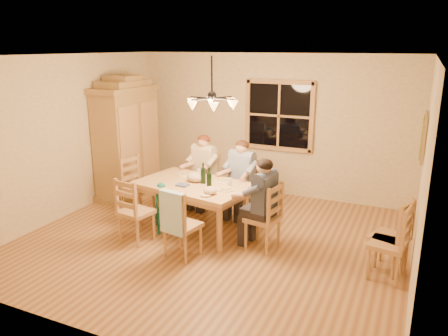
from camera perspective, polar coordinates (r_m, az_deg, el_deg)
The scene contains 33 objects.
floor at distance 6.67m, azimuth -1.44°, elevation -9.40°, with size 5.50×5.50×0.00m, color brown.
ceiling at distance 6.04m, azimuth -1.62°, elevation 14.47°, with size 5.50×5.00×0.02m, color white.
wall_back at distance 8.49m, azimuth 5.93°, elevation 5.59°, with size 5.50×0.02×2.70m, color #C7AF8C.
wall_left at distance 7.80m, azimuth -20.05°, elevation 3.82°, with size 0.02×5.00×2.70m, color #C7AF8C.
wall_right at distance 5.62m, azimuth 24.56°, elevation -1.03°, with size 0.02×5.00×2.70m, color #C7AF8C.
window at distance 8.36m, azimuth 7.20°, elevation 6.79°, with size 1.30×0.06×1.30m.
painting at distance 6.74m, azimuth 24.63°, elevation 3.75°, with size 0.06×0.78×0.64m.
chandelier at distance 6.08m, azimuth -1.58°, elevation 8.60°, with size 0.77×0.68×0.71m.
armoire at distance 8.56m, azimuth -12.54°, elevation 3.39°, with size 0.66×1.40×2.30m.
dining_table at distance 6.85m, azimuth -3.90°, elevation -2.80°, with size 1.93×1.37×0.76m.
chair_far_left at distance 7.85m, azimuth -2.64°, elevation -3.08°, with size 0.50×0.49×0.99m.
chair_far_right at distance 7.43m, azimuth 2.25°, elevation -4.18°, with size 0.50×0.49×0.99m.
chair_near_left at distance 6.68m, azimuth -11.33°, elevation -6.86°, with size 0.50×0.49×0.99m.
chair_near_right at distance 6.12m, azimuth -5.40°, elevation -8.77°, with size 0.50×0.49×0.99m.
chair_end_left at distance 7.75m, azimuth -11.05°, elevation -3.62°, with size 0.49×0.50×0.99m.
chair_end_right at distance 6.34m, azimuth 5.05°, elevation -7.84°, with size 0.49×0.50×0.99m.
adult_woman at distance 7.70m, azimuth -2.69°, elevation 0.72°, with size 0.45×0.48×0.87m.
adult_plaid_man at distance 7.27m, azimuth 2.29°, elevation -0.19°, with size 0.45×0.48×0.87m.
adult_slate_man at distance 6.15m, azimuth 5.17°, elevation -3.24°, with size 0.48×0.45×0.87m.
towel at distance 5.83m, azimuth -6.70°, elevation -5.84°, with size 0.38×0.10×0.58m, color #B2DEF1.
wine_bottle_a at distance 6.76m, azimuth -2.73°, elevation -0.66°, with size 0.08×0.08×0.33m, color black.
wine_bottle_b at distance 6.50m, azimuth -1.96°, elevation -1.33°, with size 0.08×0.08×0.33m, color black.
plate_woman at distance 7.27m, azimuth -5.12°, elevation -0.81°, with size 0.26×0.26×0.02m, color white.
plate_plaid at distance 6.91m, azimuth -0.23°, elevation -1.65°, with size 0.26×0.26×0.02m, color white.
plate_slate at distance 6.49m, azimuth 0.18°, elevation -2.79°, with size 0.26×0.26×0.02m, color white.
wine_glass_a at distance 7.08m, azimuth -3.32°, elevation -0.71°, with size 0.06×0.06×0.14m, color silver.
wine_glass_b at distance 6.60m, azimuth 0.73°, elevation -1.94°, with size 0.06×0.06×0.14m, color silver.
cap at distance 6.30m, azimuth -1.80°, elevation -2.94°, with size 0.20×0.20×0.11m, color #D0AA8A.
napkin at distance 6.70m, azimuth -5.45°, elevation -2.22°, with size 0.18×0.14×0.03m, color #4C578B.
cloth_bundle at distance 6.87m, azimuth -3.78°, elevation -1.19°, with size 0.28×0.22×0.15m, color tan.
child at distance 6.83m, azimuth -7.97°, elevation -5.25°, with size 0.30×0.19×0.81m, color #186F67.
chair_spare_front at distance 6.11m, azimuth 20.62°, elevation -9.80°, with size 0.55×0.56×0.99m.
chair_spare_back at distance 5.92m, azimuth 20.45°, elevation -10.63°, with size 0.48×0.50×0.99m.
Camera 1 is at (2.66, -5.42, 2.84)m, focal length 35.00 mm.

